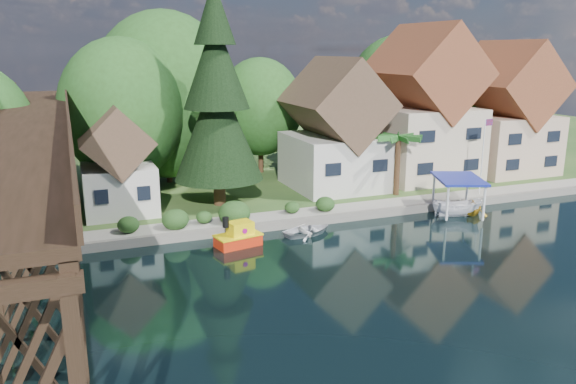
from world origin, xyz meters
The scene contains 18 objects.
ground centered at (0.00, 0.00, 0.00)m, with size 140.00×140.00×0.00m, color black.
bank centered at (0.00, 34.00, 0.25)m, with size 140.00×52.00×0.50m, color #2B4F1F.
seawall centered at (4.00, 8.00, 0.31)m, with size 60.00×0.40×0.62m, color slate.
promenade centered at (6.00, 9.30, 0.53)m, with size 50.00×2.60×0.06m, color gray.
trestle_bridge centered at (-16.00, 5.17, 5.35)m, with size 4.12×44.18×9.30m.
house_left centered at (7.00, 16.00, 5.14)m, with size 7.64×8.64×11.02m.
house_center centered at (16.00, 16.50, 6.42)m, with size 8.65×9.18×13.89m.
house_right centered at (25.00, 16.00, 5.78)m, with size 8.15×8.64×12.45m.
shed centered at (-11.00, 14.50, 3.83)m, with size 5.09×5.40×7.85m.
bg_trees centered at (1.00, 21.25, 7.29)m, with size 49.90×13.30×10.57m.
shrubs centered at (-4.60, 9.26, 1.23)m, with size 15.76×2.47×1.70m.
conifer centered at (-3.72, 14.00, 8.41)m, with size 6.68×6.68×16.44m.
palm_tree centered at (10.48, 11.62, 5.07)m, with size 4.75×4.75×5.24m.
flagpole centered at (17.13, 9.34, 4.32)m, with size 0.96×0.27×6.24m.
tugboat centered at (-4.67, 5.80, 0.62)m, with size 3.11×2.11×2.07m.
boat_white_a centered at (0.32, 6.30, 0.36)m, with size 2.50×3.50×0.72m, color silver.
boat_canopy centered at (12.30, 6.13, 1.27)m, with size 4.63×5.42×2.95m.
boat_yellow centered at (13.73, 6.01, 0.64)m, with size 2.10×2.44×1.28m, color gold.
Camera 1 is at (-14.01, -26.60, 12.05)m, focal length 35.00 mm.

